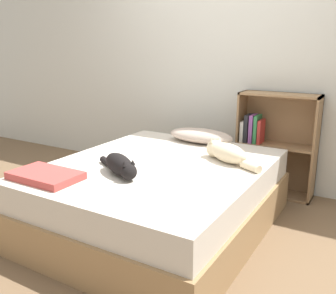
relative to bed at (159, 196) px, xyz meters
name	(u,v)px	position (x,y,z in m)	size (l,w,h in m)	color
ground_plane	(159,226)	(0.00, 0.00, -0.26)	(8.00, 8.00, 0.00)	brown
wall_back	(228,59)	(0.00, 1.32, 0.99)	(8.00, 0.06, 2.50)	silver
bed	(159,196)	(0.00, 0.00, 0.00)	(1.55, 1.85, 0.52)	#99754C
pillow	(201,136)	(-0.01, 0.75, 0.33)	(0.62, 0.29, 0.13)	#B29E8E
cat_light	(226,152)	(0.41, 0.32, 0.33)	(0.52, 0.33, 0.16)	beige
cat_dark	(120,165)	(-0.09, -0.35, 0.33)	(0.49, 0.33, 0.15)	black
bookshelf	(274,142)	(0.55, 1.18, 0.25)	(0.72, 0.26, 0.97)	#8E6B47
blanket_fold	(46,176)	(-0.48, -0.67, 0.29)	(0.47, 0.29, 0.05)	#B2423D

